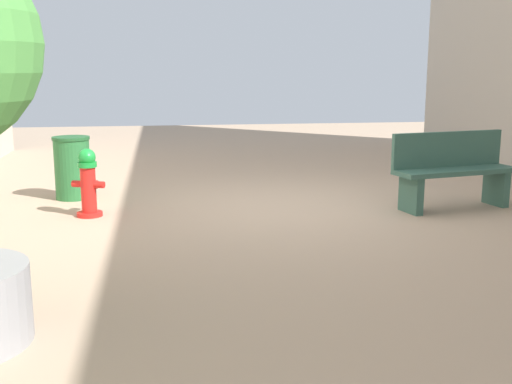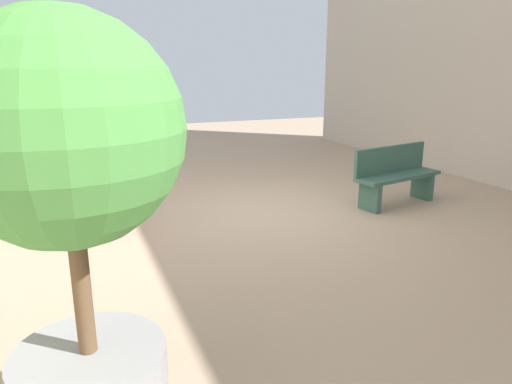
{
  "view_description": "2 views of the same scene",
  "coord_description": "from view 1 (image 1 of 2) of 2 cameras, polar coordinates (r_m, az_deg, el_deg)",
  "views": [
    {
      "loc": [
        1.52,
        7.6,
        1.74
      ],
      "look_at": [
        0.68,
        2.16,
        0.64
      ],
      "focal_mm": 43.92,
      "sensor_mm": 36.0,
      "label": 1
    },
    {
      "loc": [
        2.85,
        6.38,
        2.23
      ],
      "look_at": [
        0.88,
        1.58,
        0.81
      ],
      "focal_mm": 32.85,
      "sensor_mm": 36.0,
      "label": 2
    }
  ],
  "objects": [
    {
      "name": "trash_bin",
      "position": [
        8.75,
        -16.38,
        2.14
      ],
      "size": [
        0.49,
        0.49,
        0.84
      ],
      "color": "#266633",
      "rests_on": "ground_plane"
    },
    {
      "name": "bench_near",
      "position": [
        8.2,
        17.47,
        2.0
      ],
      "size": [
        1.65,
        0.75,
        0.95
      ],
      "color": "#33594C",
      "rests_on": "ground_plane"
    },
    {
      "name": "fire_hydrant",
      "position": [
        7.65,
        -15.02,
        0.82
      ],
      "size": [
        0.4,
        0.37,
        0.81
      ],
      "color": "red",
      "rests_on": "ground_plane"
    },
    {
      "name": "ground_plane",
      "position": [
        7.95,
        2.48,
        -1.38
      ],
      "size": [
        23.4,
        23.4,
        0.0
      ],
      "primitive_type": "plane",
      "color": "tan"
    }
  ]
}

